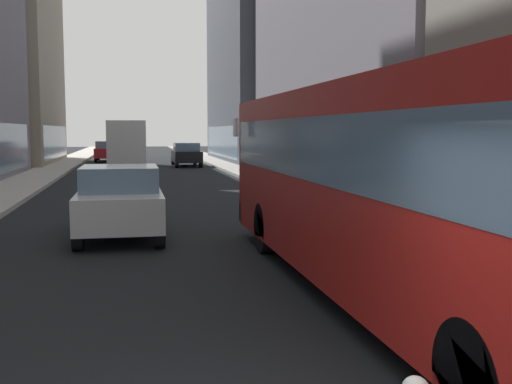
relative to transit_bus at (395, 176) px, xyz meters
The scene contains 9 objects.
ground_plane 30.71m from the transit_bus, 95.24° to the left, with size 120.00×120.00×0.00m, color black.
sidewalk_left 31.73m from the transit_bus, 105.56° to the left, with size 2.40×110.00×0.15m, color #ADA89E.
sidewalk_right 30.71m from the transit_bus, 84.57° to the left, with size 2.40×110.00×0.15m, color #9E9991.
building_right_far 42.87m from the transit_bus, 77.41° to the left, with size 11.51×17.69×23.18m.
transit_bus is the anchor object (origin of this frame).
car_silver_sedan 7.54m from the transit_bus, 122.33° to the left, with size 1.85×4.64×1.62m.
car_black_suv 34.36m from the transit_bus, 90.00° to the left, with size 1.81×4.79×1.62m.
car_red_coupe 42.93m from the transit_bus, 97.50° to the left, with size 1.86×4.78×1.62m.
box_truck 32.64m from the transit_bus, 97.04° to the left, with size 2.30×7.50×3.05m.
Camera 1 is at (-0.93, -3.81, 2.42)m, focal length 43.22 mm.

